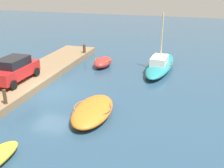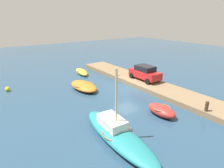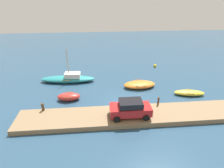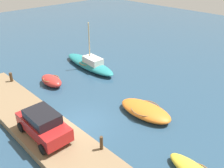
{
  "view_description": "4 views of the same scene",
  "coord_description": "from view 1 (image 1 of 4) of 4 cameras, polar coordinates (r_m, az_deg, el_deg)",
  "views": [
    {
      "loc": [
        14.97,
        8.99,
        7.3
      ],
      "look_at": [
        -0.03,
        4.45,
        1.11
      ],
      "focal_mm": 43.1,
      "sensor_mm": 36.0,
      "label": 1
    },
    {
      "loc": [
        -15.51,
        12.97,
        7.54
      ],
      "look_at": [
        -0.14,
        2.06,
        0.94
      ],
      "focal_mm": 30.79,
      "sensor_mm": 36.0,
      "label": 2
    },
    {
      "loc": [
        -3.14,
        -17.14,
        11.31
      ],
      "look_at": [
        -1.34,
        2.75,
        1.28
      ],
      "focal_mm": 29.55,
      "sensor_mm": 36.0,
      "label": 3
    },
    {
      "loc": [
        11.38,
        -8.0,
        10.34
      ],
      "look_at": [
        -0.91,
        3.89,
        1.37
      ],
      "focal_mm": 39.02,
      "sensor_mm": 36.0,
      "label": 4
    }
  ],
  "objects": [
    {
      "name": "ground_plane",
      "position": [
        18.93,
        -13.03,
        -1.71
      ],
      "size": [
        84.0,
        84.0,
        0.0
      ],
      "primitive_type": "plane",
      "color": "navy"
    },
    {
      "name": "parked_car",
      "position": [
        19.97,
        -20.09,
        2.94
      ],
      "size": [
        3.93,
        1.99,
        1.7
      ],
      "rotation": [
        0.0,
        0.0,
        -0.01
      ],
      "color": "#B21E1E",
      "rests_on": "dock_platform"
    },
    {
      "name": "dinghy_red",
      "position": [
        23.69,
        -1.94,
        4.68
      ],
      "size": [
        2.65,
        1.47,
        0.83
      ],
      "rotation": [
        0.0,
        0.0,
        -0.02
      ],
      "color": "#B72D28",
      "rests_on": "ground_plane"
    },
    {
      "name": "mooring_post_west",
      "position": [
        26.48,
        -5.9,
        7.47
      ],
      "size": [
        0.26,
        0.26,
        0.81
      ],
      "primitive_type": "cylinder",
      "color": "#47331E",
      "rests_on": "dock_platform"
    },
    {
      "name": "motorboat_orange",
      "position": [
        15.16,
        -4.11,
        -5.62
      ],
      "size": [
        4.25,
        2.26,
        0.76
      ],
      "rotation": [
        0.0,
        0.0,
        0.05
      ],
      "color": "orange",
      "rests_on": "ground_plane"
    },
    {
      "name": "mooring_post_mid_west",
      "position": [
        16.65,
        -21.78,
        -2.54
      ],
      "size": [
        0.2,
        0.2,
        0.88
      ],
      "primitive_type": "cylinder",
      "color": "#47331E",
      "rests_on": "dock_platform"
    },
    {
      "name": "dock_platform",
      "position": [
        20.09,
        -19.05,
        -0.23
      ],
      "size": [
        22.1,
        3.29,
        0.5
      ],
      "primitive_type": "cube",
      "color": "#846B4C",
      "rests_on": "ground_plane"
    },
    {
      "name": "sailboat_teal",
      "position": [
        23.2,
        10.19,
        4.14
      ],
      "size": [
        7.56,
        2.37,
        4.76
      ],
      "rotation": [
        0.0,
        0.0,
        -0.06
      ],
      "color": "teal",
      "rests_on": "ground_plane"
    }
  ]
}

